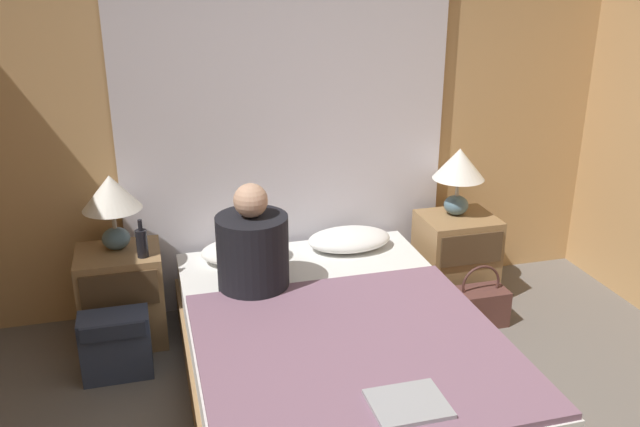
% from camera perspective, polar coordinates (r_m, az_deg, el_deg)
% --- Properties ---
extents(wall_back, '(4.32, 0.06, 2.50)m').
position_cam_1_polar(wall_back, '(4.14, -3.03, 9.02)').
color(wall_back, tan).
rests_on(wall_back, ground_plane).
extents(curtain_panel, '(2.21, 0.03, 2.28)m').
position_cam_1_polar(curtain_panel, '(4.11, -2.82, 7.32)').
color(curtain_panel, silver).
rests_on(curtain_panel, ground_plane).
extents(bed, '(1.47, 2.05, 0.41)m').
position_cam_1_polar(bed, '(3.51, 1.33, -11.86)').
color(bed, '#99754C').
rests_on(bed, ground_plane).
extents(nightstand_left, '(0.46, 0.41, 0.56)m').
position_cam_1_polar(nightstand_left, '(4.06, -16.31, -6.69)').
color(nightstand_left, '#937047').
rests_on(nightstand_left, ground_plane).
extents(nightstand_right, '(0.46, 0.41, 0.56)m').
position_cam_1_polar(nightstand_right, '(4.47, 11.35, -3.57)').
color(nightstand_right, '#937047').
rests_on(nightstand_right, ground_plane).
extents(lamp_left, '(0.33, 0.33, 0.43)m').
position_cam_1_polar(lamp_left, '(3.88, -17.16, 1.23)').
color(lamp_left, slate).
rests_on(lamp_left, nightstand_left).
extents(lamp_right, '(0.33, 0.33, 0.43)m').
position_cam_1_polar(lamp_right, '(4.31, 11.61, 3.69)').
color(lamp_right, slate).
rests_on(lamp_right, nightstand_right).
extents(pillow_left, '(0.52, 0.33, 0.12)m').
position_cam_1_polar(pillow_left, '(4.02, -6.35, -3.11)').
color(pillow_left, white).
rests_on(pillow_left, bed).
extents(pillow_right, '(0.52, 0.33, 0.12)m').
position_cam_1_polar(pillow_right, '(4.16, 2.47, -2.18)').
color(pillow_right, white).
rests_on(pillow_right, bed).
extents(blanket_on_bed, '(1.41, 1.38, 0.03)m').
position_cam_1_polar(blanket_on_bed, '(3.14, 2.95, -11.31)').
color(blanket_on_bed, slate).
rests_on(blanket_on_bed, bed).
extents(person_left_in_bed, '(0.38, 0.38, 0.60)m').
position_cam_1_polar(person_left_in_bed, '(3.60, -5.70, -3.01)').
color(person_left_in_bed, black).
rests_on(person_left_in_bed, bed).
extents(beer_bottle_on_left_stand, '(0.06, 0.06, 0.22)m').
position_cam_1_polar(beer_bottle_on_left_stand, '(3.81, -14.77, -2.37)').
color(beer_bottle_on_left_stand, black).
rests_on(beer_bottle_on_left_stand, nightstand_left).
extents(laptop_on_bed, '(0.30, 0.25, 0.02)m').
position_cam_1_polar(laptop_on_bed, '(2.79, 7.43, -15.60)').
color(laptop_on_bed, '#9EA0A5').
rests_on(laptop_on_bed, blanket_on_bed).
extents(backpack_on_floor, '(0.36, 0.21, 0.36)m').
position_cam_1_polar(backpack_on_floor, '(3.77, -16.83, -10.29)').
color(backpack_on_floor, '#333D56').
rests_on(backpack_on_floor, ground_plane).
extents(handbag_on_floor, '(0.33, 0.19, 0.39)m').
position_cam_1_polar(handbag_on_floor, '(4.24, 13.23, -7.54)').
color(handbag_on_floor, brown).
rests_on(handbag_on_floor, ground_plane).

